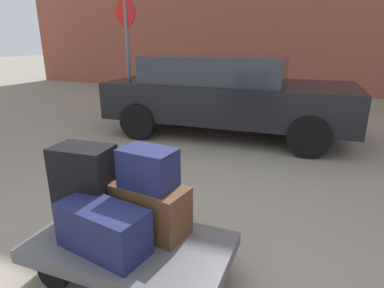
% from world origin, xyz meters
% --- Properties ---
extents(ground_plane, '(60.00, 60.00, 0.00)m').
position_xyz_m(ground_plane, '(0.00, 0.00, 0.00)').
color(ground_plane, gray).
extents(luggage_cart, '(1.40, 0.77, 0.34)m').
position_xyz_m(luggage_cart, '(0.00, 0.00, 0.27)').
color(luggage_cart, '#4C4C51').
rests_on(luggage_cart, ground_plane).
extents(duffel_bag_brown_front_right, '(0.60, 0.38, 0.36)m').
position_xyz_m(duffel_bag_brown_front_right, '(0.07, 0.18, 0.52)').
color(duffel_bag_brown_front_right, '#51331E').
rests_on(duffel_bag_brown_front_right, luggage_cart).
extents(duffel_bag_navy_front_left, '(0.66, 0.40, 0.32)m').
position_xyz_m(duffel_bag_navy_front_left, '(-0.11, -0.14, 0.50)').
color(duffel_bag_navy_front_left, '#191E47').
rests_on(duffel_bag_navy_front_left, luggage_cart).
extents(suitcase_black_rear_right, '(0.45, 0.30, 0.61)m').
position_xyz_m(suitcase_black_rear_right, '(-0.43, 0.11, 0.65)').
color(suitcase_black_rear_right, black).
rests_on(suitcase_black_rear_right, luggage_cart).
extents(duffel_bag_navy_topmost_pile, '(0.41, 0.29, 0.28)m').
position_xyz_m(duffel_bag_navy_topmost_pile, '(0.07, 0.18, 0.83)').
color(duffel_bag_navy_topmost_pile, '#191E47').
rests_on(duffel_bag_navy_topmost_pile, duffel_bag_brown_front_right).
extents(parked_car, '(4.36, 2.04, 1.42)m').
position_xyz_m(parked_car, '(-0.43, 4.02, 0.76)').
color(parked_car, black).
rests_on(parked_car, ground_plane).
extents(no_parking_sign, '(0.49, 0.15, 2.42)m').
position_xyz_m(no_parking_sign, '(-2.32, 3.81, 1.49)').
color(no_parking_sign, slate).
rests_on(no_parking_sign, ground_plane).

